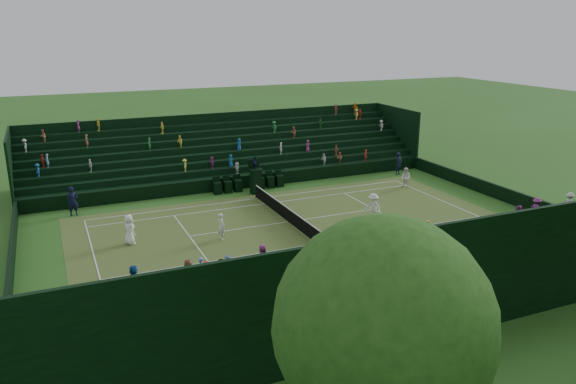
{
  "coord_description": "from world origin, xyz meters",
  "views": [
    {
      "loc": [
        30.9,
        -13.52,
        12.04
      ],
      "look_at": [
        0.0,
        0.0,
        2.0
      ],
      "focal_mm": 35.0,
      "sensor_mm": 36.0,
      "label": 1
    }
  ],
  "objects_px": {
    "player_far_west": "(406,178)",
    "player_near_west": "(129,230)",
    "player_near_east": "(221,227)",
    "player_far_east": "(373,207)",
    "tennis_net": "(288,214)",
    "umpire_chair": "(255,178)"
  },
  "relations": [
    {
      "from": "umpire_chair",
      "to": "player_near_east",
      "type": "bearing_deg",
      "value": -32.48
    },
    {
      "from": "tennis_net",
      "to": "player_far_west",
      "type": "relative_size",
      "value": 7.33
    },
    {
      "from": "player_far_west",
      "to": "player_far_east",
      "type": "relative_size",
      "value": 0.86
    },
    {
      "from": "player_near_east",
      "to": "player_far_east",
      "type": "distance_m",
      "value": 9.83
    },
    {
      "from": "player_near_east",
      "to": "player_far_west",
      "type": "bearing_deg",
      "value": -79.89
    },
    {
      "from": "umpire_chair",
      "to": "player_near_west",
      "type": "height_order",
      "value": "umpire_chair"
    },
    {
      "from": "umpire_chair",
      "to": "player_far_east",
      "type": "relative_size",
      "value": 1.52
    },
    {
      "from": "tennis_net",
      "to": "player_far_east",
      "type": "distance_m",
      "value": 5.43
    },
    {
      "from": "umpire_chair",
      "to": "player_near_west",
      "type": "bearing_deg",
      "value": -56.89
    },
    {
      "from": "umpire_chair",
      "to": "player_near_east",
      "type": "distance_m",
      "value": 9.54
    },
    {
      "from": "tennis_net",
      "to": "umpire_chair",
      "type": "xyz_separation_m",
      "value": [
        -6.78,
        0.34,
        0.68
      ]
    },
    {
      "from": "umpire_chair",
      "to": "player_near_east",
      "type": "xyz_separation_m",
      "value": [
        8.04,
        -5.12,
        -0.39
      ]
    },
    {
      "from": "player_far_west",
      "to": "tennis_net",
      "type": "bearing_deg",
      "value": -90.78
    },
    {
      "from": "player_far_west",
      "to": "player_far_east",
      "type": "height_order",
      "value": "player_far_east"
    },
    {
      "from": "player_near_east",
      "to": "player_far_east",
      "type": "relative_size",
      "value": 0.88
    },
    {
      "from": "tennis_net",
      "to": "player_near_east",
      "type": "distance_m",
      "value": 4.95
    },
    {
      "from": "player_near_east",
      "to": "player_far_east",
      "type": "xyz_separation_m",
      "value": [
        0.77,
        9.8,
        0.11
      ]
    },
    {
      "from": "player_far_west",
      "to": "player_near_west",
      "type": "bearing_deg",
      "value": -99.01
    },
    {
      "from": "player_near_east",
      "to": "player_far_west",
      "type": "distance_m",
      "value": 16.93
    },
    {
      "from": "player_near_west",
      "to": "player_near_east",
      "type": "xyz_separation_m",
      "value": [
        1.44,
        5.0,
        -0.06
      ]
    },
    {
      "from": "tennis_net",
      "to": "player_far_east",
      "type": "height_order",
      "value": "player_far_east"
    },
    {
      "from": "tennis_net",
      "to": "player_near_east",
      "type": "bearing_deg",
      "value": -75.3
    }
  ]
}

